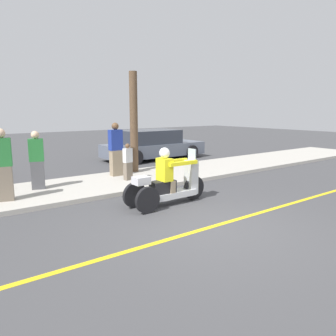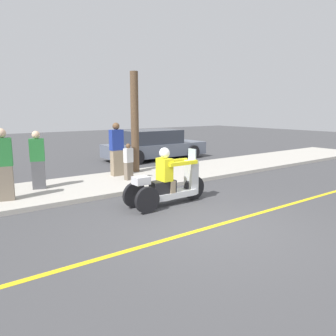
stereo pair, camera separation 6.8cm
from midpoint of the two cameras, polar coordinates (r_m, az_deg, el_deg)
The scene contains 10 objects.
ground_plane at distance 6.75m, azimuth 7.19°, elevation -10.17°, with size 60.00×60.00×0.00m, color #424244.
lane_stripe at distance 6.91m, azimuth 8.71°, elevation -9.68°, with size 24.00×0.12×0.01m.
sidewalk_strip at distance 10.40m, azimuth -10.61°, elevation -2.64°, with size 28.00×2.80×0.12m.
motorcycle_trike at distance 8.06m, azimuth -0.30°, elevation -2.85°, with size 2.25×0.66×1.44m.
spectator_end_of_line at distance 9.85m, azimuth -22.05°, elevation 1.09°, with size 0.44×0.34×1.63m.
spectator_with_child at distance 10.43m, azimuth -7.19°, elevation 0.97°, with size 0.30×0.21×1.16m.
spectator_by_tree at distance 11.14m, azimuth -9.25°, elevation 3.06°, with size 0.42×0.25×1.78m.
spectator_near_curb at distance 8.90m, azimuth -26.98°, elevation 0.26°, with size 0.47×0.35×1.77m.
parked_car_lot_left at distance 15.52m, azimuth -2.87°, elevation 3.98°, with size 4.83×2.10×1.38m.
tree_trunk at distance 11.73m, azimuth -6.14°, elevation 7.88°, with size 0.28×0.28×3.51m.
Camera 1 is at (-4.44, -4.52, 2.34)m, focal length 35.00 mm.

